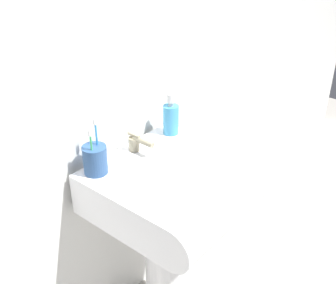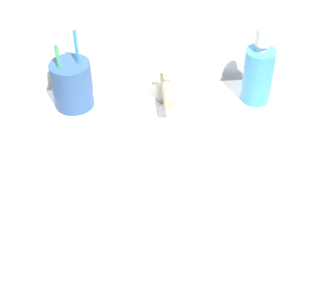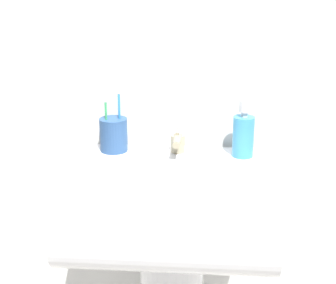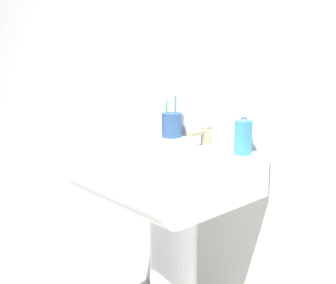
{
  "view_description": "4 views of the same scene",
  "coord_description": "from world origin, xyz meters",
  "views": [
    {
      "loc": [
        -0.99,
        -0.82,
        1.66
      ],
      "look_at": [
        0.04,
        0.03,
        0.91
      ],
      "focal_mm": 45.0,
      "sensor_mm": 36.0,
      "label": 1
    },
    {
      "loc": [
        -0.07,
        -0.74,
        1.52
      ],
      "look_at": [
        -0.0,
        -0.01,
        0.87
      ],
      "focal_mm": 55.0,
      "sensor_mm": 36.0,
      "label": 2
    },
    {
      "loc": [
        0.09,
        -1.32,
        1.38
      ],
      "look_at": [
        -0.01,
        0.01,
        0.92
      ],
      "focal_mm": 55.0,
      "sensor_mm": 36.0,
      "label": 3
    },
    {
      "loc": [
        1.11,
        -1.04,
        1.21
      ],
      "look_at": [
        -0.02,
        -0.01,
        0.87
      ],
      "focal_mm": 45.0,
      "sensor_mm": 36.0,
      "label": 4
    }
  ],
  "objects": [
    {
      "name": "faucet",
      "position": [
        0.01,
        0.16,
        0.87
      ],
      "size": [
        0.04,
        0.12,
        0.07
      ],
      "color": "tan",
      "rests_on": "sink_basin"
    },
    {
      "name": "soap_bottle",
      "position": [
        0.2,
        0.15,
        0.91
      ],
      "size": [
        0.06,
        0.06,
        0.17
      ],
      "color": "#3F99CC",
      "rests_on": "sink_basin"
    },
    {
      "name": "sink_basin",
      "position": [
        0.0,
        -0.06,
        0.76
      ],
      "size": [
        0.54,
        0.53,
        0.16
      ],
      "color": "white",
      "rests_on": "sink_pedestal"
    },
    {
      "name": "toothbrush_cup",
      "position": [
        -0.19,
        0.17,
        0.89
      ],
      "size": [
        0.09,
        0.09,
        0.2
      ],
      "color": "#2D5184",
      "rests_on": "sink_basin"
    }
  ]
}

